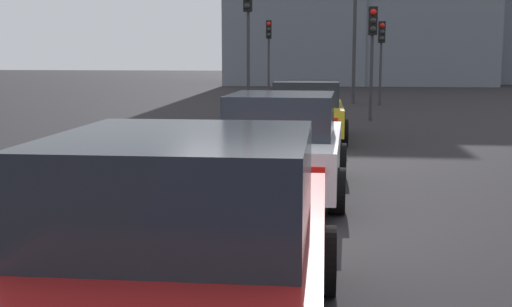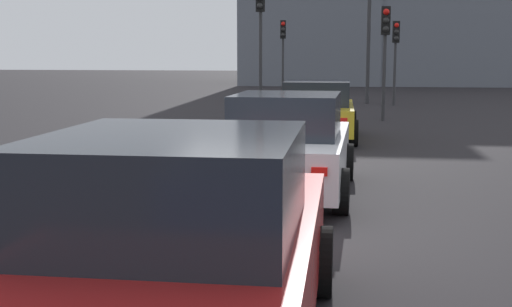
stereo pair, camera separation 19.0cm
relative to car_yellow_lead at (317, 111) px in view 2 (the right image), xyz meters
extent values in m
cube|color=black|center=(-8.70, 0.12, -0.82)|extent=(160.00, 160.00, 0.20)
cube|color=gold|center=(0.05, 0.00, -0.14)|extent=(4.06, 1.88, 0.64)
cube|color=#1E232B|center=(-0.15, 0.00, 0.47)|extent=(1.84, 1.62, 0.60)
cylinder|color=black|center=(1.31, -0.89, -0.40)|extent=(0.64, 0.23, 0.64)
cylinder|color=black|center=(1.29, 0.93, -0.40)|extent=(0.64, 0.23, 0.64)
cylinder|color=black|center=(-1.18, -0.93, -0.40)|extent=(0.64, 0.23, 0.64)
cylinder|color=black|center=(-1.21, 0.89, -0.40)|extent=(0.64, 0.23, 0.64)
cube|color=red|center=(-1.97, -0.68, -0.03)|extent=(0.03, 0.20, 0.11)
cube|color=red|center=(-1.99, 0.62, -0.03)|extent=(0.03, 0.20, 0.11)
cube|color=silver|center=(-6.72, 0.09, -0.12)|extent=(4.09, 1.84, 0.68)
cube|color=#1E232B|center=(-6.92, 0.09, 0.53)|extent=(1.86, 1.58, 0.63)
cylinder|color=black|center=(-5.48, -0.81, -0.40)|extent=(0.64, 0.23, 0.64)
cylinder|color=black|center=(-5.44, 0.94, -0.40)|extent=(0.64, 0.23, 0.64)
cylinder|color=black|center=(-7.99, -0.76, -0.40)|extent=(0.64, 0.23, 0.64)
cylinder|color=black|center=(-7.95, 0.99, -0.40)|extent=(0.64, 0.23, 0.64)
cube|color=red|center=(-8.77, -0.49, 0.00)|extent=(0.03, 0.20, 0.11)
cube|color=red|center=(-8.74, 0.76, 0.00)|extent=(0.03, 0.20, 0.11)
cube|color=maroon|center=(-12.45, 0.30, -0.11)|extent=(4.31, 1.93, 0.72)
cube|color=#1E232B|center=(-12.67, 0.30, 0.59)|extent=(1.95, 1.68, 0.67)
cylinder|color=black|center=(-11.11, -0.62, -0.40)|extent=(0.64, 0.23, 0.64)
cylinder|color=black|center=(-11.13, 1.26, -0.40)|extent=(0.64, 0.23, 0.64)
cylinder|color=#2D2D30|center=(5.10, -1.89, 0.67)|extent=(0.11, 0.11, 2.78)
cube|color=black|center=(5.04, -1.89, 2.50)|extent=(0.21, 0.29, 0.90)
sphere|color=red|center=(4.93, -1.90, 2.77)|extent=(0.20, 0.20, 0.20)
sphere|color=black|center=(4.93, -1.90, 2.50)|extent=(0.20, 0.20, 0.20)
sphere|color=black|center=(4.93, -1.90, 2.23)|extent=(0.20, 0.20, 0.20)
cylinder|color=#2D2D30|center=(5.42, 2.21, 1.06)|extent=(0.11, 0.11, 3.56)
sphere|color=black|center=(5.25, 2.21, 3.02)|extent=(0.20, 0.20, 0.20)
cylinder|color=#2D2D30|center=(11.85, -2.64, 0.60)|extent=(0.11, 0.11, 2.64)
cube|color=black|center=(11.79, -2.64, 2.37)|extent=(0.23, 0.30, 0.90)
sphere|color=red|center=(11.68, -2.65, 2.64)|extent=(0.20, 0.20, 0.20)
sphere|color=black|center=(11.68, -2.65, 2.37)|extent=(0.20, 0.20, 0.20)
sphere|color=black|center=(11.68, -2.65, 2.10)|extent=(0.20, 0.20, 0.20)
cylinder|color=#2D2D30|center=(16.51, 2.61, 0.75)|extent=(0.11, 0.11, 2.94)
cube|color=black|center=(16.45, 2.60, 2.66)|extent=(0.23, 0.30, 0.90)
sphere|color=red|center=(16.34, 2.59, 2.93)|extent=(0.20, 0.20, 0.20)
sphere|color=black|center=(16.34, 2.59, 2.66)|extent=(0.20, 0.20, 0.20)
sphere|color=black|center=(16.34, 2.59, 2.39)|extent=(0.20, 0.20, 0.20)
cylinder|color=#2D2D30|center=(12.76, -1.53, 3.16)|extent=(0.16, 0.16, 7.78)
camera|label=1|loc=(-16.88, -0.69, 1.44)|focal=46.38mm
camera|label=2|loc=(-16.86, -0.88, 1.44)|focal=46.38mm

